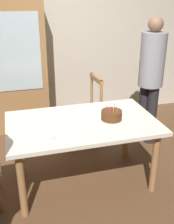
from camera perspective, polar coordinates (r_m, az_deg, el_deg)
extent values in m
plane|color=brown|center=(3.21, -0.89, -13.81)|extent=(6.40, 6.40, 0.00)
cube|color=beige|center=(4.41, -7.37, 14.99)|extent=(6.40, 0.10, 2.60)
cube|color=silver|center=(2.83, -0.97, -2.33)|extent=(1.53, 0.94, 0.04)
cylinder|color=#9E7042|center=(2.64, -13.35, -14.57)|extent=(0.07, 0.07, 0.69)
cylinder|color=#9E7042|center=(2.95, 13.82, -10.17)|extent=(0.07, 0.07, 0.69)
cylinder|color=#9E7042|center=(3.26, -14.12, -6.68)|extent=(0.07, 0.07, 0.69)
cylinder|color=#9E7042|center=(3.51, 8.11, -3.84)|extent=(0.07, 0.07, 0.69)
cylinder|color=silver|center=(2.86, 5.07, -1.61)|extent=(0.28, 0.28, 0.01)
cylinder|color=#563019|center=(2.83, 5.11, -0.63)|extent=(0.21, 0.21, 0.10)
cylinder|color=#66CC72|center=(2.82, 6.31, 0.87)|extent=(0.01, 0.01, 0.05)
sphere|color=#FFC64C|center=(2.81, 6.34, 1.50)|extent=(0.01, 0.01, 0.01)
cylinder|color=#4C7FE5|center=(2.85, 5.67, 1.17)|extent=(0.01, 0.01, 0.05)
sphere|color=#FFC64C|center=(2.84, 5.69, 1.79)|extent=(0.01, 0.01, 0.01)
cylinder|color=#D872CC|center=(2.86, 4.74, 1.21)|extent=(0.01, 0.01, 0.05)
sphere|color=#FFC64C|center=(2.84, 4.76, 1.83)|extent=(0.01, 0.01, 0.01)
cylinder|color=#F2994C|center=(2.83, 4.10, 1.01)|extent=(0.01, 0.01, 0.05)
sphere|color=#FFC64C|center=(2.82, 4.12, 1.64)|extent=(0.01, 0.01, 0.01)
cylinder|color=#E54C4C|center=(2.78, 4.05, 0.62)|extent=(0.01, 0.01, 0.05)
sphere|color=#FFC64C|center=(2.77, 4.07, 1.26)|extent=(0.01, 0.01, 0.01)
cylinder|color=#E54C4C|center=(2.76, 4.65, 0.35)|extent=(0.01, 0.01, 0.05)
sphere|color=#FFC64C|center=(2.74, 4.67, 1.00)|extent=(0.01, 0.01, 0.01)
cylinder|color=#F2994C|center=(2.75, 5.52, 0.30)|extent=(0.01, 0.01, 0.05)
sphere|color=#FFC64C|center=(2.74, 5.55, 0.94)|extent=(0.01, 0.01, 0.01)
cylinder|color=#F2994C|center=(2.78, 6.26, 0.53)|extent=(0.01, 0.01, 0.05)
sphere|color=#FFC64C|center=(2.77, 6.29, 1.17)|extent=(0.01, 0.01, 0.01)
cylinder|color=silver|center=(2.57, -8.92, -4.88)|extent=(0.22, 0.22, 0.01)
cylinder|color=silver|center=(2.99, -3.42, -0.35)|extent=(0.22, 0.22, 0.01)
cube|color=silver|center=(2.55, -12.45, -5.50)|extent=(0.18, 0.06, 0.01)
cube|color=silver|center=(2.98, -6.47, -0.66)|extent=(0.18, 0.03, 0.01)
cube|color=#9E7042|center=(3.68, -1.06, -0.41)|extent=(0.46, 0.46, 0.05)
cylinder|color=#9E7042|center=(3.89, -4.18, -2.96)|extent=(0.04, 0.04, 0.42)
cylinder|color=#9E7042|center=(3.60, -2.81, -5.27)|extent=(0.04, 0.04, 0.42)
cylinder|color=#9E7042|center=(3.97, 0.57, -2.27)|extent=(0.04, 0.04, 0.42)
cylinder|color=#9E7042|center=(3.69, 2.29, -4.46)|extent=(0.04, 0.04, 0.42)
cylinder|color=#9E7042|center=(3.80, 0.98, 4.47)|extent=(0.04, 0.04, 0.50)
cylinder|color=#9E7042|center=(3.49, 2.94, 2.62)|extent=(0.04, 0.04, 0.50)
cube|color=#9E7042|center=(3.58, 1.96, 6.89)|extent=(0.06, 0.40, 0.06)
cylinder|color=#262328|center=(3.91, 11.57, -0.09)|extent=(0.14, 0.14, 0.82)
cylinder|color=#262328|center=(3.85, 13.18, -0.63)|extent=(0.14, 0.14, 0.82)
cylinder|color=gray|center=(3.64, 13.40, 10.49)|extent=(0.32, 0.32, 0.68)
sphere|color=#8C664C|center=(3.57, 14.08, 17.27)|extent=(0.19, 0.19, 0.19)
cube|color=#9E7042|center=(4.15, -16.23, 8.77)|extent=(1.10, 0.44, 1.90)
cube|color=silver|center=(3.87, -16.62, 11.52)|extent=(0.93, 0.01, 1.04)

